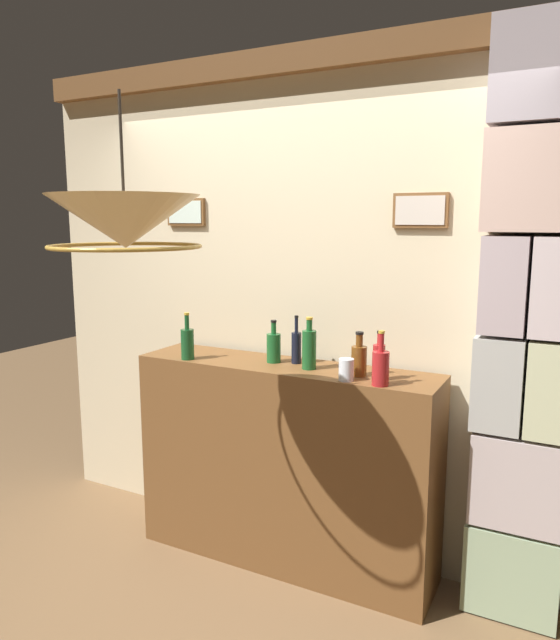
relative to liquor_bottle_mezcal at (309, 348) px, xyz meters
name	(u,v)px	position (x,y,z in m)	size (l,w,h in m)	color
panelled_rear_partition	(306,294)	(-0.15, 0.29, 0.24)	(3.57, 0.15, 2.81)	beige
stone_pillar	(530,332)	(1.03, 0.16, 0.15)	(0.45, 0.31, 2.73)	#93A984
bar_shelf_unit	(284,464)	(-0.15, 0.02, -0.67)	(1.67, 0.39, 1.13)	brown
liquor_bottle_mezcal	(309,348)	(0.00, 0.00, 0.00)	(0.07, 0.07, 0.27)	#1A5625
liquor_bottle_brandy	(296,346)	(-0.11, 0.08, -0.02)	(0.05, 0.05, 0.26)	black
liquor_bottle_whiskey	(381,367)	(0.43, -0.13, -0.02)	(0.08, 0.08, 0.26)	#A61E21
liquor_bottle_vodka	(274,347)	(-0.23, 0.04, -0.02)	(0.08, 0.08, 0.23)	#195726
liquor_bottle_port	(187,343)	(-0.69, -0.12, -0.02)	(0.07, 0.07, 0.26)	#174B23
liquor_bottle_sherry	(379,361)	(0.39, -0.04, -0.02)	(0.06, 0.06, 0.24)	#A31F20
liquor_bottle_gin	(359,359)	(0.28, -0.01, -0.02)	(0.08, 0.08, 0.22)	brown
glass_tumbler_rocks	(346,370)	(0.25, -0.12, -0.06)	(0.07, 0.07, 0.11)	silver
pendant_lamp	(125,223)	(-0.35, -0.94, 0.64)	(0.59, 0.59, 0.59)	beige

